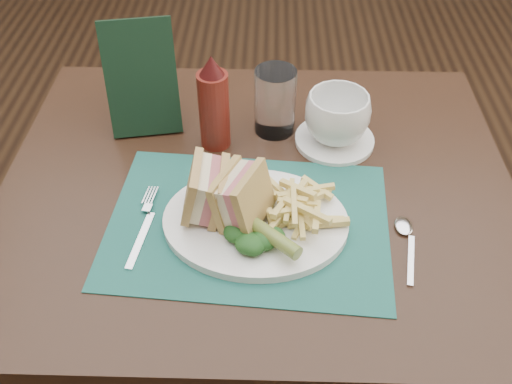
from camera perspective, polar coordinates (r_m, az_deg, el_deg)
floor at (r=1.89m, az=0.49°, el=-5.57°), size 7.00×7.00×0.00m
table_main at (r=1.29m, az=0.12°, el=-11.45°), size 0.90×0.75×0.75m
placemat at (r=0.93m, az=-0.77°, el=-3.16°), size 0.48×0.36×0.00m
plate at (r=0.92m, az=-0.05°, el=-2.97°), size 0.31×0.25×0.01m
sandwich_half_a at (r=0.90m, az=-6.39°, el=0.30°), size 0.07×0.09×0.10m
sandwich_half_b at (r=0.89m, az=-2.62°, el=-0.02°), size 0.11×0.12×0.10m
kale_garnish at (r=0.87m, az=-0.33°, el=-4.85°), size 0.11×0.08×0.03m
pickle_spear at (r=0.86m, az=1.23°, el=-4.19°), size 0.10×0.10×0.03m
fries_pile at (r=0.91m, az=4.35°, el=-1.08°), size 0.18×0.20×0.05m
fork at (r=0.94m, az=-11.19°, el=-3.19°), size 0.06×0.17×0.01m
spoon at (r=0.92m, az=15.00°, el=-5.28°), size 0.06×0.15×0.01m
saucer at (r=1.10m, az=7.84°, el=5.18°), size 0.19×0.19×0.01m
coffee_cup at (r=1.07m, az=8.11°, el=7.38°), size 0.16×0.16×0.09m
drinking_glass at (r=1.09m, az=1.91°, el=9.05°), size 0.09×0.09×0.13m
ketchup_bottle at (r=1.04m, az=-4.26°, el=8.94°), size 0.06×0.06×0.19m
check_presenter at (r=1.10m, az=-11.39°, el=11.04°), size 0.14×0.10×0.21m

